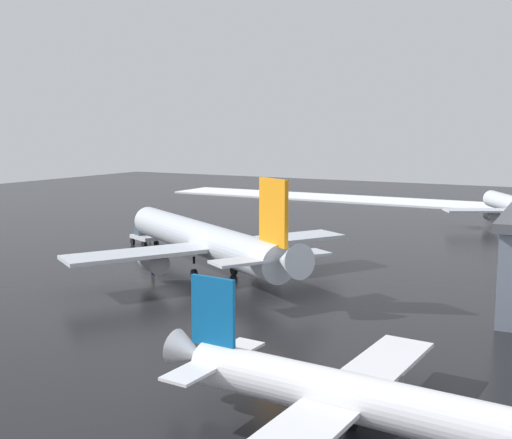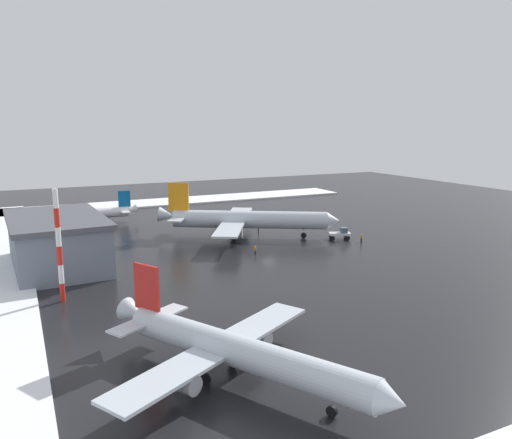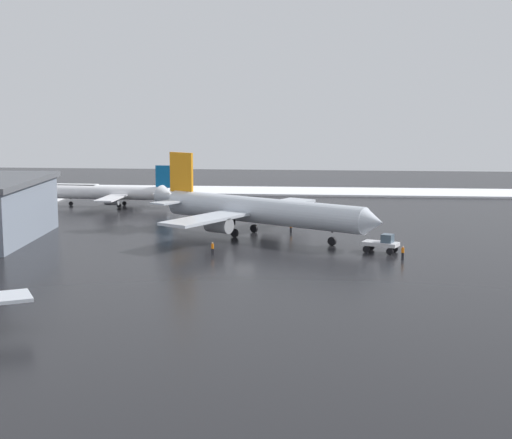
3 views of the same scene
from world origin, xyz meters
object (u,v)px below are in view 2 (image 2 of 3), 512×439
at_px(airplane_parked_starboard, 245,220).
at_px(cargo_hangar, 57,241).
at_px(ground_crew_mid_apron, 258,228).
at_px(pushback_tug, 341,233).
at_px(ground_crew_near_tug, 361,238).
at_px(airplane_far_rear, 235,350).
at_px(antenna_mast, 59,246).
at_px(ground_crew_by_nose_gear, 255,250).
at_px(airplane_parked_portside, 84,214).

height_order(airplane_parked_starboard, cargo_hangar, airplane_parked_starboard).
relative_size(airplane_parked_starboard, ground_crew_mid_apron, 20.88).
distance_m(pushback_tug, cargo_hangar, 56.06).
bearing_deg(cargo_hangar, ground_crew_near_tug, 78.97).
height_order(airplane_far_rear, cargo_hangar, airplane_far_rear).
height_order(airplane_far_rear, pushback_tug, airplane_far_rear).
xyz_separation_m(antenna_mast, cargo_hangar, (-18.65, 0.97, -3.43)).
bearing_deg(ground_crew_near_tug, ground_crew_mid_apron, -98.14).
relative_size(airplane_far_rear, ground_crew_near_tug, 17.22).
relative_size(airplane_far_rear, pushback_tug, 5.78).
bearing_deg(airplane_parked_starboard, ground_crew_near_tug, -6.73).
relative_size(ground_crew_by_nose_gear, cargo_hangar, 0.07).
bearing_deg(cargo_hangar, antenna_mast, -5.85).
bearing_deg(ground_crew_by_nose_gear, antenna_mast, 75.13).
height_order(ground_crew_by_nose_gear, ground_crew_mid_apron, same).
relative_size(airplane_parked_portside, ground_crew_by_nose_gear, 15.38).
bearing_deg(airplane_parked_starboard, cargo_hangar, -140.05).
xyz_separation_m(ground_crew_by_nose_gear, ground_crew_mid_apron, (-17.67, 9.30, 0.00)).
relative_size(ground_crew_mid_apron, antenna_mast, 0.11).
bearing_deg(ground_crew_mid_apron, airplane_parked_starboard, -92.86).
xyz_separation_m(ground_crew_by_nose_gear, antenna_mast, (10.87, -34.83, 6.90)).
bearing_deg(ground_crew_mid_apron, pushback_tug, 3.94).
relative_size(airplane_parked_portside, airplane_far_rear, 0.89).
height_order(airplane_parked_starboard, airplane_parked_portside, airplane_parked_starboard).
bearing_deg(airplane_far_rear, airplane_parked_starboard, 125.58).
height_order(airplane_parked_portside, cargo_hangar, cargo_hangar).
bearing_deg(airplane_parked_portside, ground_crew_mid_apron, 145.76).
relative_size(ground_crew_by_nose_gear, antenna_mast, 0.11).
xyz_separation_m(pushback_tug, antenna_mast, (14.56, -56.79, 6.58)).
xyz_separation_m(airplane_far_rear, pushback_tug, (-44.94, 43.98, -1.88)).
xyz_separation_m(airplane_far_rear, ground_crew_near_tug, (-40.72, 46.23, -2.19)).
height_order(ground_crew_mid_apron, antenna_mast, antenna_mast).
xyz_separation_m(ground_crew_near_tug, ground_crew_mid_apron, (-18.21, -14.90, 0.00)).
bearing_deg(pushback_tug, cargo_hangar, -161.40).
relative_size(pushback_tug, ground_crew_by_nose_gear, 2.98).
height_order(ground_crew_near_tug, cargo_hangar, cargo_hangar).
distance_m(airplane_far_rear, antenna_mast, 33.30).
relative_size(airplane_parked_portside, pushback_tug, 5.16).
distance_m(ground_crew_mid_apron, antenna_mast, 53.01).
distance_m(ground_crew_by_nose_gear, antenna_mast, 37.13).
distance_m(airplane_parked_portside, cargo_hangar, 37.09).
height_order(airplane_parked_portside, ground_crew_near_tug, airplane_parked_portside).
distance_m(airplane_far_rear, cargo_hangar, 50.45).
bearing_deg(airplane_far_rear, ground_crew_near_tug, 102.52).
height_order(pushback_tug, ground_crew_near_tug, pushback_tug).
distance_m(airplane_parked_portside, pushback_tug, 61.81).
relative_size(airplane_far_rear, ground_crew_by_nose_gear, 17.22).
distance_m(pushback_tug, ground_crew_mid_apron, 18.87).
relative_size(ground_crew_near_tug, ground_crew_mid_apron, 1.00).
height_order(ground_crew_mid_apron, cargo_hangar, cargo_hangar).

